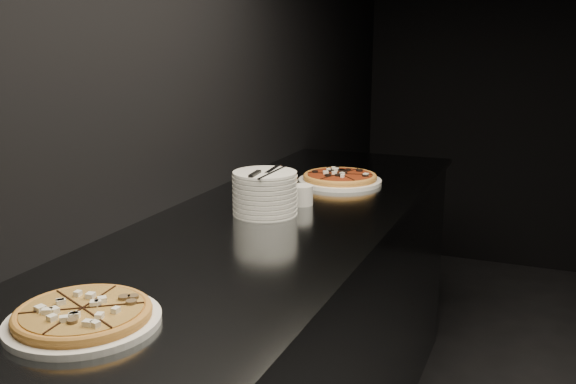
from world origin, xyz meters
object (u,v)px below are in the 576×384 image
at_px(ramekin, 302,194).
at_px(plate_stack, 265,193).
at_px(pizza_mushroom, 83,316).
at_px(cutlery, 265,172).
at_px(pizza_tomato, 340,178).
at_px(counter, 276,349).

bearing_deg(ramekin, plate_stack, -114.04).
xyz_separation_m(pizza_mushroom, plate_stack, (-0.00, 0.88, 0.05)).
xyz_separation_m(cutlery, ramekin, (0.06, 0.17, -0.11)).
bearing_deg(pizza_tomato, pizza_mushroom, -93.38).
bearing_deg(pizza_mushroom, pizza_tomato, 86.62).
bearing_deg(pizza_tomato, counter, -94.44).
relative_size(cutlery, ramekin, 2.87).
height_order(pizza_mushroom, ramekin, ramekin).
distance_m(pizza_tomato, cutlery, 0.55).
xyz_separation_m(counter, ramekin, (0.02, 0.17, 0.49)).
bearing_deg(ramekin, counter, -97.43).
xyz_separation_m(plate_stack, cutlery, (0.01, -0.02, 0.07)).
xyz_separation_m(counter, cutlery, (-0.04, 0.01, 0.60)).
relative_size(pizza_mushroom, pizza_tomato, 1.05).
height_order(pizza_tomato, plate_stack, plate_stack).
distance_m(pizza_mushroom, cutlery, 0.88).
height_order(plate_stack, cutlery, cutlery).
height_order(pizza_tomato, cutlery, cutlery).
distance_m(pizza_mushroom, ramekin, 1.04).
relative_size(counter, pizza_mushroom, 6.74).
bearing_deg(pizza_tomato, plate_stack, -99.56).
distance_m(counter, pizza_mushroom, 0.99).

